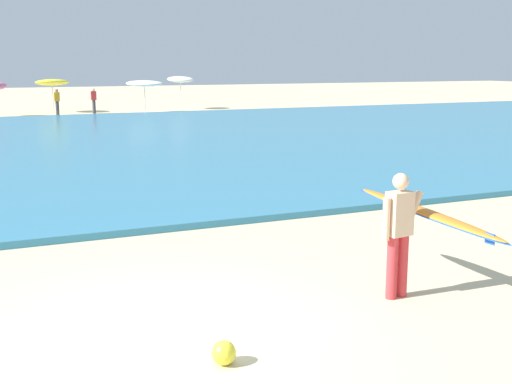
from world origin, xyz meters
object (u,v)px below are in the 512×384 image
surfer_with_board (413,222)px  beachgoer_near_row_left (57,101)px  beach_ball (224,353)px  beachgoer_near_row_mid (94,100)px  beach_umbrella_5 (144,83)px  beach_umbrella_6 (180,79)px  beach_umbrella_4 (52,82)px

surfer_with_board → beachgoer_near_row_left: 34.13m
beach_ball → beachgoer_near_row_mid: bearing=81.9°
beachgoer_near_row_left → beachgoer_near_row_mid: same height
surfer_with_board → beachgoer_near_row_mid: (1.92, 34.63, -0.19)m
beachgoer_near_row_left → beachgoer_near_row_mid: size_ratio=1.00×
beach_umbrella_5 → beachgoer_near_row_mid: beach_umbrella_5 is taller
beach_umbrella_6 → beach_ball: beach_umbrella_6 is taller
beach_umbrella_5 → beachgoer_near_row_left: bearing=175.3°
beachgoer_near_row_mid → beach_ball: bearing=-98.1°
beach_umbrella_4 → beachgoer_near_row_left: size_ratio=1.38×
beach_umbrella_4 → beachgoer_near_row_left: beach_umbrella_4 is taller
surfer_with_board → beach_ball: bearing=-162.6°
surfer_with_board → beach_ball: (-3.15, -0.99, -0.90)m
surfer_with_board → beach_umbrella_4: bearing=90.5°
beachgoer_near_row_left → beach_umbrella_5: bearing=-4.7°
beach_umbrella_6 → beachgoer_near_row_left: beach_umbrella_6 is taller
beach_umbrella_5 → beach_umbrella_6: size_ratio=1.02×
beach_umbrella_5 → surfer_with_board: bearing=-98.3°
beach_umbrella_6 → beachgoer_near_row_left: size_ratio=1.44×
beach_umbrella_4 → beach_ball: beach_umbrella_4 is taller
beach_umbrella_4 → beach_umbrella_6: bearing=-2.9°
beach_umbrella_6 → beachgoer_near_row_left: (-8.36, -1.92, -1.16)m
beachgoer_near_row_mid → beach_umbrella_4: bearing=140.3°
surfer_with_board → beach_umbrella_4: size_ratio=1.30×
beachgoer_near_row_mid → surfer_with_board: bearing=-93.2°
beachgoer_near_row_mid → beach_umbrella_6: bearing=13.1°
beachgoer_near_row_mid → beach_ball: (-5.07, -35.62, -0.71)m
surfer_with_board → beach_umbrella_5: size_ratio=1.23×
beach_umbrella_6 → beachgoer_near_row_mid: beach_umbrella_6 is taller
beach_umbrella_5 → beachgoer_near_row_mid: bearing=162.8°
surfer_with_board → beachgoer_near_row_mid: 34.69m
beach_umbrella_4 → beachgoer_near_row_mid: 3.07m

